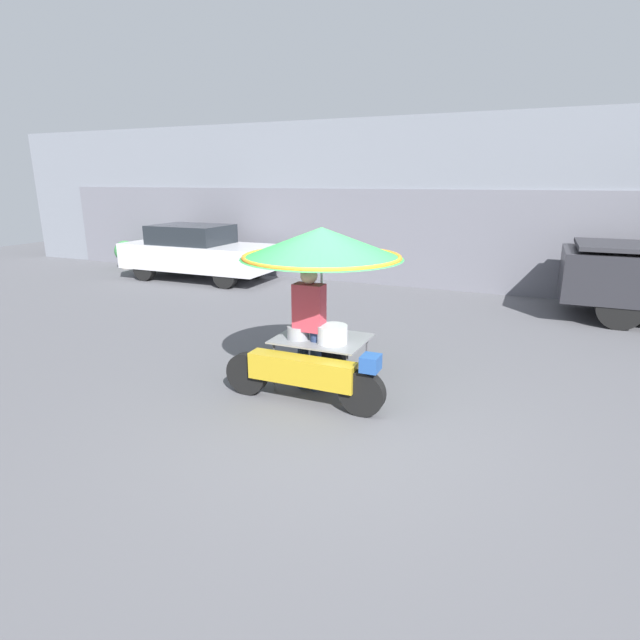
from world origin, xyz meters
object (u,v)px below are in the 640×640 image
vendor_person (309,322)px  potted_plant (126,252)px  parked_car (197,252)px  vendor_motorcycle_cart (320,262)px

vendor_person → potted_plant: 10.83m
potted_plant → vendor_person: bearing=-34.3°
vendor_person → potted_plant: vendor_person is taller
vendor_person → parked_car: 8.04m
vendor_motorcycle_cart → potted_plant: 10.92m
parked_car → potted_plant: bearing=169.5°
vendor_motorcycle_cart → parked_car: (-5.94, 5.43, -0.89)m
vendor_person → parked_car: vendor_person is taller
vendor_motorcycle_cart → vendor_person: vendor_motorcycle_cart is taller
vendor_person → potted_plant: (-8.93, 6.10, -0.40)m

